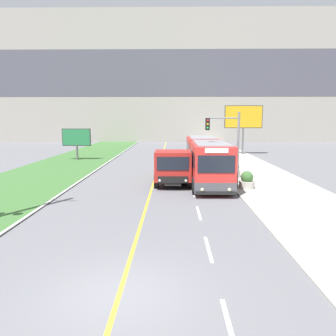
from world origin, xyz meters
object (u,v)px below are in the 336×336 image
Objects in this scene: planter_round_second at (234,170)px; city_bus at (206,159)px; billboard_large at (243,118)px; traffic_light_mast at (228,140)px; dump_truck at (173,167)px; planter_round_near at (247,181)px; billboard_small at (76,138)px.

city_bus is at bearing -157.57° from planter_round_second.
billboard_large is at bearing 76.11° from planter_round_second.
city_bus is 3.79m from traffic_light_mast.
planter_round_second is (4.92, 2.89, -0.67)m from dump_truck.
city_bus is at bearing 124.81° from planter_round_near.
billboard_small is 3.08× the size of planter_round_near.
traffic_light_mast is 21.87m from billboard_large.
city_bus is 19.36m from billboard_large.
traffic_light_mast is 21.14m from billboard_small.
city_bus is 18.12m from billboard_small.
dump_truck is 1.35× the size of traffic_light_mast.
billboard_large is at bearing 16.35° from billboard_small.
dump_truck is 5.86× the size of planter_round_second.
billboard_large is at bearing 75.49° from traffic_light_mast.
traffic_light_mast is at bearing -19.42° from dump_truck.
dump_truck reaches higher than planter_round_near.
billboard_small is 19.47m from planter_round_second.
city_bus is 10.61× the size of planter_round_second.
planter_round_second is at bearing -103.89° from billboard_large.
planter_round_near is at bearing -89.66° from planter_round_second.
planter_round_second is (-0.03, 4.47, 0.01)m from planter_round_near.
billboard_large reaches higher than traffic_light_mast.
planter_round_second reaches higher than planter_round_near.
planter_round_second is (-4.19, -16.94, -4.14)m from billboard_large.
city_bus reaches higher than planter_round_near.
billboard_large is at bearing 69.84° from city_bus.
traffic_light_mast is 1.43× the size of billboard_small.
billboard_small reaches higher than planter_round_near.
planter_round_near is (2.42, -3.48, -1.01)m from city_bus.
planter_round_near is (1.30, -0.29, -2.71)m from traffic_light_mast.
traffic_light_mast is at bearing -70.71° from city_bus.
billboard_small is (-13.53, 12.03, 0.90)m from city_bus.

